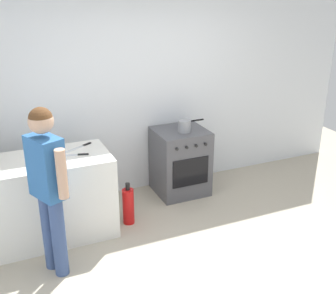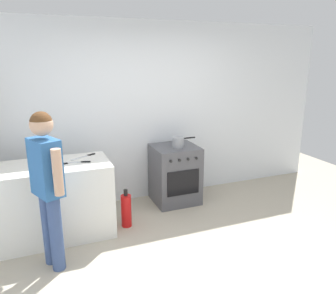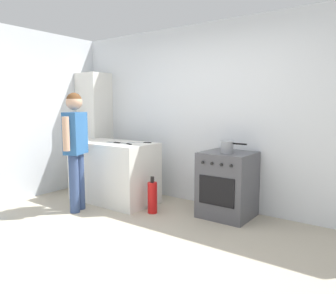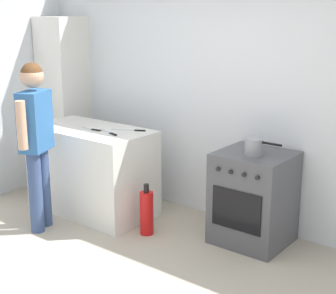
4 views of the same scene
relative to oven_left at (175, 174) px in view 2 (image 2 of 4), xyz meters
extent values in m
plane|color=#ADA38E|center=(-0.35, -1.58, -0.43)|extent=(8.00, 8.00, 0.00)
cube|color=silver|center=(-0.35, 0.37, 0.87)|extent=(6.00, 0.10, 2.60)
cube|color=silver|center=(-1.70, -0.38, 0.02)|extent=(1.30, 0.70, 0.90)
cube|color=#4C4C51|center=(0.00, 0.00, 0.00)|extent=(0.64, 0.60, 0.85)
cube|color=black|center=(0.00, -0.30, -0.03)|extent=(0.48, 0.01, 0.36)
cylinder|color=black|center=(-0.14, -0.12, 0.42)|extent=(0.20, 0.20, 0.01)
cylinder|color=black|center=(0.14, -0.12, 0.42)|extent=(0.20, 0.20, 0.01)
cylinder|color=black|center=(-0.14, 0.12, 0.42)|extent=(0.20, 0.20, 0.01)
cylinder|color=black|center=(0.14, 0.12, 0.42)|extent=(0.20, 0.20, 0.01)
cylinder|color=black|center=(-0.19, -0.31, 0.31)|extent=(0.04, 0.02, 0.04)
cylinder|color=black|center=(-0.06, -0.31, 0.31)|extent=(0.04, 0.02, 0.04)
cylinder|color=black|center=(0.06, -0.31, 0.31)|extent=(0.04, 0.02, 0.04)
cylinder|color=black|center=(0.19, -0.31, 0.31)|extent=(0.04, 0.02, 0.04)
cylinder|color=gray|center=(0.02, -0.07, 0.50)|extent=(0.16, 0.16, 0.15)
cylinder|color=black|center=(0.19, -0.07, 0.55)|extent=(0.18, 0.02, 0.02)
cube|color=silver|center=(-1.47, -0.39, 0.48)|extent=(0.20, 0.09, 0.01)
cube|color=black|center=(-1.32, -0.43, 0.48)|extent=(0.11, 0.06, 0.01)
cube|color=silver|center=(-1.71, -0.42, 0.48)|extent=(0.14, 0.04, 0.01)
cube|color=black|center=(-1.58, -0.41, 0.48)|extent=(0.11, 0.03, 0.01)
cube|color=silver|center=(-1.37, -0.24, 0.48)|extent=(0.23, 0.15, 0.01)
cube|color=black|center=(-1.22, -0.16, 0.48)|extent=(0.11, 0.08, 0.01)
cylinder|color=#384C7A|center=(-1.74, -1.08, -0.03)|extent=(0.13, 0.13, 0.79)
cylinder|color=#384C7A|center=(-1.80, -0.94, -0.03)|extent=(0.13, 0.13, 0.79)
cube|color=#2D609E|center=(-1.77, -1.01, 0.65)|extent=(0.32, 0.39, 0.56)
cylinder|color=tan|center=(-1.67, -1.23, 0.66)|extent=(0.09, 0.09, 0.44)
cylinder|color=tan|center=(-1.86, -0.79, 0.66)|extent=(0.09, 0.09, 0.44)
sphere|color=tan|center=(-1.77, -1.01, 1.07)|extent=(0.22, 0.22, 0.22)
sphere|color=brown|center=(-1.77, -1.01, 1.09)|extent=(0.20, 0.20, 0.20)
cylinder|color=red|center=(-0.87, -0.48, -0.22)|extent=(0.13, 0.13, 0.42)
cylinder|color=black|center=(-0.87, -0.48, 0.03)|extent=(0.05, 0.05, 0.08)
camera|label=1|loc=(-2.13, -4.49, 2.14)|focal=45.00mm
camera|label=2|loc=(-1.77, -4.20, 1.67)|focal=35.00mm
camera|label=3|loc=(1.84, -3.81, 1.03)|focal=35.00mm
camera|label=4|loc=(2.09, -3.93, 1.66)|focal=55.00mm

